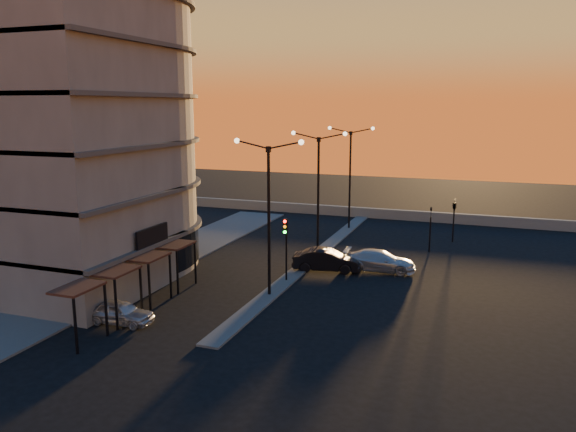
# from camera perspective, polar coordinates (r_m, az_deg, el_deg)

# --- Properties ---
(ground) EXTENTS (120.00, 120.00, 0.00)m
(ground) POSITION_cam_1_polar(r_m,az_deg,el_deg) (34.51, -1.90, -8.11)
(ground) COLOR black
(ground) RESTS_ON ground
(sidewalk_west) EXTENTS (5.00, 40.00, 0.12)m
(sidewalk_west) POSITION_cam_1_polar(r_m,az_deg,el_deg) (42.59, -13.11, -4.55)
(sidewalk_west) COLOR #535250
(sidewalk_west) RESTS_ON ground
(median) EXTENTS (1.20, 36.00, 0.12)m
(median) POSITION_cam_1_polar(r_m,az_deg,el_deg) (43.51, 3.02, -3.93)
(median) COLOR #535250
(median) RESTS_ON ground
(parapet) EXTENTS (44.00, 0.50, 1.00)m
(parapet) POSITION_cam_1_polar(r_m,az_deg,el_deg) (58.15, 9.55, 0.24)
(parapet) COLOR slate
(parapet) RESTS_ON ground
(building) EXTENTS (14.35, 17.08, 25.00)m
(building) POSITION_cam_1_polar(r_m,az_deg,el_deg) (40.00, -21.34, 11.17)
(building) COLOR #69645C
(building) RESTS_ON ground
(streetlamp_near) EXTENTS (4.32, 0.32, 9.51)m
(streetlamp_near) POSITION_cam_1_polar(r_m,az_deg,el_deg) (33.08, -1.97, 1.07)
(streetlamp_near) COLOR black
(streetlamp_near) RESTS_ON ground
(streetlamp_mid) EXTENTS (4.32, 0.32, 9.51)m
(streetlamp_mid) POSITION_cam_1_polar(r_m,az_deg,el_deg) (42.41, 3.10, 3.31)
(streetlamp_mid) COLOR black
(streetlamp_mid) RESTS_ON ground
(streetlamp_far) EXTENTS (4.32, 0.32, 9.51)m
(streetlamp_far) POSITION_cam_1_polar(r_m,az_deg,el_deg) (51.98, 6.33, 4.72)
(streetlamp_far) COLOR black
(streetlamp_far) RESTS_ON ground
(traffic_light_main) EXTENTS (0.28, 0.44, 4.25)m
(traffic_light_main) POSITION_cam_1_polar(r_m,az_deg,el_deg) (36.26, -0.24, -2.38)
(traffic_light_main) COLOR black
(traffic_light_main) RESTS_ON ground
(signal_east_a) EXTENTS (0.13, 0.16, 3.60)m
(signal_east_a) POSITION_cam_1_polar(r_m,az_deg,el_deg) (45.39, 14.25, -1.20)
(signal_east_a) COLOR black
(signal_east_a) RESTS_ON ground
(signal_east_b) EXTENTS (0.42, 1.99, 3.60)m
(signal_east_b) POSITION_cam_1_polar(r_m,az_deg,el_deg) (48.98, 16.55, 0.97)
(signal_east_b) COLOR black
(signal_east_b) RESTS_ON ground
(car_hatchback) EXTENTS (3.71, 1.65, 1.24)m
(car_hatchback) POSITION_cam_1_polar(r_m,az_deg,el_deg) (31.45, -16.70, -9.35)
(car_hatchback) COLOR silver
(car_hatchback) RESTS_ON ground
(car_sedan) EXTENTS (4.92, 2.48, 1.55)m
(car_sedan) POSITION_cam_1_polar(r_m,az_deg,el_deg) (39.37, 3.95, -4.49)
(car_sedan) COLOR black
(car_sedan) RESTS_ON ground
(car_wagon) EXTENTS (5.07, 2.27, 1.44)m
(car_wagon) POSITION_cam_1_polar(r_m,az_deg,el_deg) (39.83, 9.30, -4.51)
(car_wagon) COLOR silver
(car_wagon) RESTS_ON ground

